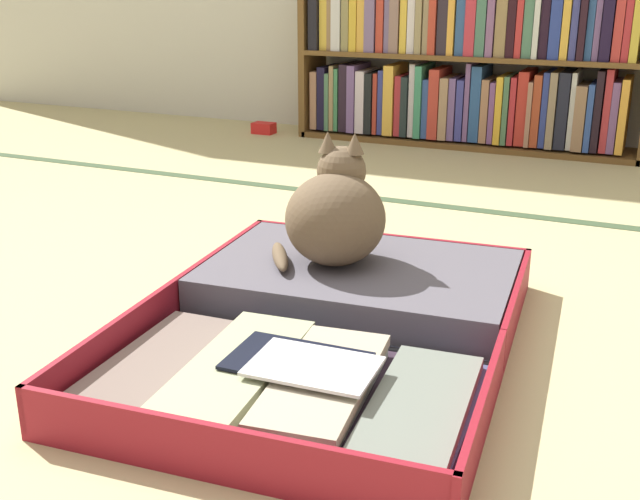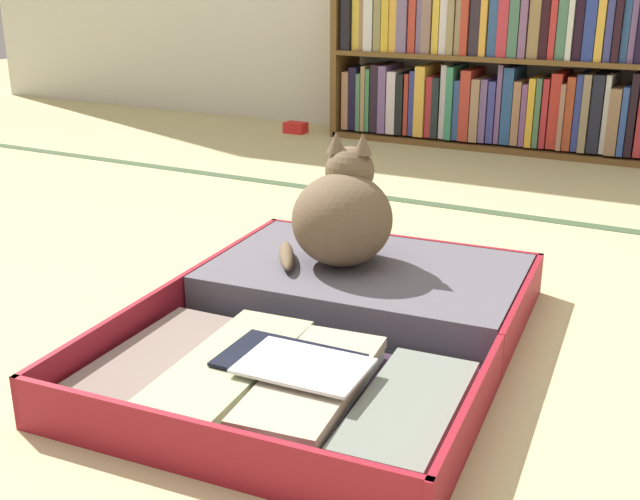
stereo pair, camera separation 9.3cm
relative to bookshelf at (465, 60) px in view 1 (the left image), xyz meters
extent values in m
plane|color=tan|center=(0.13, -2.26, -0.36)|extent=(10.00, 10.00, 0.00)
cube|color=#3C5134|center=(0.13, -0.97, -0.36)|extent=(4.80, 0.05, 0.00)
cube|color=brown|center=(-0.70, 0.00, 0.02)|extent=(0.03, 0.25, 0.75)
cube|color=brown|center=(0.02, 0.00, -0.35)|extent=(1.44, 0.25, 0.02)
cube|color=brown|center=(0.02, 0.00, 0.02)|extent=(1.41, 0.25, 0.02)
cube|color=#A37456|center=(-0.66, 0.00, -0.20)|extent=(0.03, 0.21, 0.26)
cube|color=black|center=(-0.62, 0.01, -0.19)|extent=(0.04, 0.21, 0.28)
cube|color=#477452|center=(-0.59, 0.00, -0.20)|extent=(0.02, 0.21, 0.25)
cube|color=#9F8557|center=(-0.57, 0.00, -0.18)|extent=(0.02, 0.21, 0.29)
cube|color=#3E8453|center=(-0.55, 0.00, -0.19)|extent=(0.02, 0.21, 0.27)
cube|color=#261A28|center=(-0.51, 0.00, -0.18)|extent=(0.04, 0.21, 0.29)
cube|color=slate|center=(-0.47, -0.01, -0.18)|extent=(0.03, 0.21, 0.29)
cube|color=silver|center=(-0.43, 0.00, -0.19)|extent=(0.04, 0.21, 0.27)
cube|color=black|center=(-0.39, 0.00, -0.19)|extent=(0.03, 0.21, 0.26)
cube|color=#AE3627|center=(-0.36, 0.00, -0.19)|extent=(0.02, 0.21, 0.26)
cube|color=#333B8E|center=(-0.34, 0.01, -0.19)|extent=(0.02, 0.21, 0.28)
cube|color=gold|center=(-0.30, 0.00, -0.18)|extent=(0.04, 0.21, 0.30)
cube|color=#B22E35|center=(-0.26, 0.00, -0.20)|extent=(0.03, 0.21, 0.26)
cube|color=#1E2A2A|center=(-0.23, 0.00, -0.20)|extent=(0.03, 0.21, 0.25)
cube|color=silver|center=(-0.20, 0.01, -0.17)|extent=(0.02, 0.21, 0.31)
cube|color=#398B63|center=(-0.17, -0.01, -0.17)|extent=(0.03, 0.21, 0.30)
cube|color=#345296|center=(-0.14, 0.00, -0.20)|extent=(0.03, 0.21, 0.25)
cube|color=#BB392B|center=(-0.10, -0.01, -0.18)|extent=(0.04, 0.21, 0.29)
cube|color=#A5825D|center=(-0.06, -0.01, -0.20)|extent=(0.03, 0.21, 0.26)
cube|color=slate|center=(-0.02, 0.00, -0.20)|extent=(0.03, 0.21, 0.26)
cube|color=#3D3F91|center=(0.01, 0.01, -0.20)|extent=(0.03, 0.21, 0.25)
cube|color=slate|center=(0.04, 0.01, -0.16)|extent=(0.02, 0.21, 0.32)
cube|color=#274F88|center=(0.07, 0.01, -0.17)|extent=(0.04, 0.21, 0.31)
cube|color=#A57453|center=(0.11, 0.01, -0.20)|extent=(0.03, 0.21, 0.26)
cube|color=#794D8B|center=(0.15, 0.01, -0.20)|extent=(0.02, 0.21, 0.25)
cube|color=gold|center=(0.17, 0.00, -0.19)|extent=(0.03, 0.21, 0.28)
cube|color=#48724D|center=(0.20, 0.00, -0.19)|extent=(0.02, 0.21, 0.28)
cube|color=#BB2C32|center=(0.23, 0.00, -0.19)|extent=(0.02, 0.21, 0.28)
cube|color=red|center=(0.27, 0.01, -0.18)|extent=(0.04, 0.21, 0.30)
cube|color=#A27459|center=(0.30, -0.01, -0.19)|extent=(0.02, 0.21, 0.26)
cube|color=#AC4427|center=(0.32, 0.00, -0.18)|extent=(0.03, 0.21, 0.29)
cube|color=#2F3F92|center=(0.36, 0.01, -0.17)|extent=(0.02, 0.21, 0.30)
cube|color=#8E7B5D|center=(0.39, -0.01, -0.17)|extent=(0.03, 0.21, 0.30)
cube|color=#1D1F2E|center=(0.43, 0.00, -0.17)|extent=(0.04, 0.21, 0.30)
cube|color=silver|center=(0.46, 0.01, -0.17)|extent=(0.02, 0.21, 0.30)
cube|color=#947150|center=(0.49, -0.01, -0.20)|extent=(0.04, 0.21, 0.26)
cube|color=#304F98|center=(0.53, -0.01, -0.19)|extent=(0.02, 0.21, 0.26)
cube|color=black|center=(0.56, 0.00, -0.17)|extent=(0.03, 0.21, 0.32)
cube|color=#B63036|center=(0.59, 0.00, -0.16)|extent=(0.03, 0.21, 0.32)
cube|color=slate|center=(0.62, 0.00, -0.19)|extent=(0.03, 0.21, 0.28)
cube|color=gold|center=(0.65, 0.00, -0.18)|extent=(0.03, 0.21, 0.29)
cube|color=black|center=(-0.65, -0.01, 0.17)|extent=(0.04, 0.21, 0.29)
cube|color=gold|center=(-0.61, 0.01, 0.18)|extent=(0.04, 0.21, 0.31)
cube|color=#93704A|center=(-0.58, 0.00, 0.18)|extent=(0.02, 0.21, 0.30)
cube|color=silver|center=(-0.55, 0.00, 0.18)|extent=(0.04, 0.21, 0.30)
cube|color=#8C8150|center=(-0.50, 0.00, 0.19)|extent=(0.03, 0.21, 0.32)
cube|color=gold|center=(-0.47, -0.01, 0.16)|extent=(0.03, 0.21, 0.27)
cube|color=gold|center=(-0.43, 0.00, 0.17)|extent=(0.03, 0.21, 0.29)
cube|color=slate|center=(-0.39, -0.01, 0.16)|extent=(0.04, 0.21, 0.26)
cube|color=#BC3A2A|center=(-0.35, 0.00, 0.18)|extent=(0.03, 0.21, 0.31)
cube|color=slate|center=(-0.32, 0.01, 0.19)|extent=(0.02, 0.21, 0.32)
cube|color=#8C6D61|center=(-0.29, 0.00, 0.15)|extent=(0.04, 0.21, 0.25)
cube|color=yellow|center=(-0.25, 0.01, 0.19)|extent=(0.03, 0.21, 0.32)
cube|color=silver|center=(-0.21, 0.01, 0.18)|extent=(0.03, 0.21, 0.30)
cube|color=#988659|center=(-0.18, -0.01, 0.16)|extent=(0.03, 0.21, 0.26)
cube|color=#97855E|center=(-0.15, 0.00, 0.15)|extent=(0.02, 0.21, 0.25)
cube|color=#B93C2A|center=(-0.12, -0.01, 0.18)|extent=(0.03, 0.21, 0.30)
cube|color=#2A232B|center=(-0.08, 0.00, 0.19)|extent=(0.04, 0.21, 0.32)
cube|color=gold|center=(-0.04, 0.00, 0.16)|extent=(0.03, 0.21, 0.26)
cube|color=#2D5288|center=(0.00, 0.01, 0.17)|extent=(0.04, 0.21, 0.28)
cube|color=#C2313E|center=(0.04, 0.00, 0.18)|extent=(0.04, 0.21, 0.30)
cube|color=#45735C|center=(0.08, 0.00, 0.18)|extent=(0.04, 0.21, 0.31)
cube|color=slate|center=(0.12, 0.00, 0.15)|extent=(0.03, 0.21, 0.25)
cube|color=#94784A|center=(0.16, 0.00, 0.17)|extent=(0.04, 0.21, 0.28)
cube|color=black|center=(0.20, 0.00, 0.17)|extent=(0.03, 0.21, 0.29)
cube|color=red|center=(0.23, 0.00, 0.16)|extent=(0.02, 0.21, 0.26)
cube|color=#4A7B5E|center=(0.27, 0.01, 0.15)|extent=(0.04, 0.21, 0.26)
cube|color=silver|center=(0.30, -0.01, 0.15)|extent=(0.02, 0.21, 0.25)
cube|color=black|center=(0.33, 0.00, 0.18)|extent=(0.03, 0.21, 0.30)
cube|color=navy|center=(0.37, 0.00, 0.18)|extent=(0.04, 0.21, 0.30)
cube|color=gold|center=(0.41, 0.00, 0.16)|extent=(0.03, 0.21, 0.26)
cube|color=#3C4086|center=(0.44, 0.00, 0.17)|extent=(0.03, 0.21, 0.29)
cube|color=black|center=(0.47, -0.01, 0.18)|extent=(0.03, 0.21, 0.30)
cube|color=#2B4F85|center=(0.50, 0.01, 0.16)|extent=(0.03, 0.21, 0.27)
cube|color=slate|center=(0.52, 0.01, 0.15)|extent=(0.02, 0.21, 0.25)
cube|color=black|center=(0.56, 0.00, 0.15)|extent=(0.04, 0.21, 0.25)
cube|color=#BF3733|center=(0.60, 0.00, 0.17)|extent=(0.03, 0.21, 0.29)
cube|color=#BD3239|center=(0.63, 0.01, 0.17)|extent=(0.03, 0.21, 0.29)
cube|color=gold|center=(0.66, -0.01, 0.15)|extent=(0.03, 0.21, 0.25)
cube|color=maroon|center=(0.28, -2.28, -0.35)|extent=(0.73, 0.52, 0.01)
cube|color=maroon|center=(0.30, -2.51, -0.31)|extent=(0.69, 0.07, 0.10)
cube|color=maroon|center=(-0.06, -2.31, -0.31)|extent=(0.05, 0.47, 0.10)
cube|color=maroon|center=(0.62, -2.25, -0.31)|extent=(0.05, 0.47, 0.10)
cube|color=#444A60|center=(0.28, -2.28, -0.34)|extent=(0.70, 0.50, 0.01)
cube|color=maroon|center=(0.24, -1.82, -0.35)|extent=(0.73, 0.52, 0.01)
cube|color=maroon|center=(0.23, -1.59, -0.31)|extent=(0.69, 0.07, 0.10)
cube|color=maroon|center=(-0.10, -1.84, -0.31)|extent=(0.05, 0.47, 0.10)
cube|color=maroon|center=(0.58, -1.79, -0.31)|extent=(0.05, 0.47, 0.10)
cube|color=#444A60|center=(0.24, -1.82, -0.34)|extent=(0.70, 0.50, 0.01)
cylinder|color=black|center=(0.26, -2.05, -0.34)|extent=(0.67, 0.07, 0.02)
cube|color=#231C2F|center=(0.03, -2.31, -0.33)|extent=(0.18, 0.36, 0.01)
cube|color=#78665B|center=(0.04, -2.30, -0.32)|extent=(0.17, 0.40, 0.01)
cube|color=navy|center=(0.20, -2.29, -0.33)|extent=(0.17, 0.38, 0.01)
cube|color=#A07390|center=(0.20, -2.28, -0.31)|extent=(0.19, 0.37, 0.02)
cube|color=#A8AE81|center=(0.20, -2.30, -0.29)|extent=(0.19, 0.41, 0.02)
cube|color=#2F212F|center=(0.37, -2.27, -0.33)|extent=(0.18, 0.41, 0.01)
cube|color=silver|center=(0.36, -2.28, -0.31)|extent=(0.19, 0.38, 0.02)
cube|color=#B4A78A|center=(0.36, -2.28, -0.29)|extent=(0.19, 0.38, 0.02)
cube|color=#3B4367|center=(0.53, -2.26, -0.33)|extent=(0.17, 0.41, 0.02)
cube|color=slate|center=(0.52, -2.26, -0.31)|extent=(0.18, 0.36, 0.02)
cube|color=white|center=(0.34, -2.27, -0.27)|extent=(0.22, 0.15, 0.01)
cube|color=black|center=(0.30, -2.26, -0.28)|extent=(0.24, 0.16, 0.01)
cube|color=#58545D|center=(0.24, -1.82, -0.30)|extent=(0.69, 0.49, 0.08)
torus|color=white|center=(0.33, -1.78, -0.27)|extent=(0.08, 0.08, 0.01)
cylinder|color=black|center=(0.04, -1.62, -0.31)|extent=(0.02, 0.02, 0.09)
cylinder|color=black|center=(0.42, -1.58, -0.31)|extent=(0.02, 0.02, 0.09)
cube|color=white|center=(0.42, -2.49, -0.33)|extent=(0.03, 0.00, 0.02)
cube|color=white|center=(0.12, -2.52, -0.30)|extent=(0.04, 0.00, 0.02)
cube|color=white|center=(0.40, -2.49, -0.30)|extent=(0.03, 0.00, 0.02)
cube|color=yellow|center=(0.18, -2.51, -0.30)|extent=(0.03, 0.00, 0.02)
ellipsoid|color=brown|center=(0.19, -1.83, -0.16)|extent=(0.25, 0.26, 0.20)
ellipsoid|color=brown|center=(0.18, -1.77, -0.21)|extent=(0.16, 0.10, 0.11)
sphere|color=brown|center=(0.18, -1.78, -0.07)|extent=(0.11, 0.11, 0.11)
cone|color=brown|center=(0.21, -1.78, 0.00)|extent=(0.04, 0.04, 0.05)
cone|color=brown|center=(0.15, -1.79, 0.00)|extent=(0.04, 0.04, 0.05)
sphere|color=#D6CE4C|center=(0.19, -1.73, -0.06)|extent=(0.02, 0.02, 0.02)
sphere|color=#D6CE4C|center=(0.16, -1.74, -0.06)|extent=(0.02, 0.02, 0.02)
ellipsoid|color=brown|center=(0.08, -1.88, -0.24)|extent=(0.12, 0.16, 0.03)
cube|color=red|center=(-0.90, -0.12, -0.33)|extent=(0.10, 0.07, 0.05)
camera|label=1|loc=(0.83, -3.33, 0.34)|focal=44.21mm
camera|label=2|loc=(0.91, -3.29, 0.34)|focal=44.21mm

